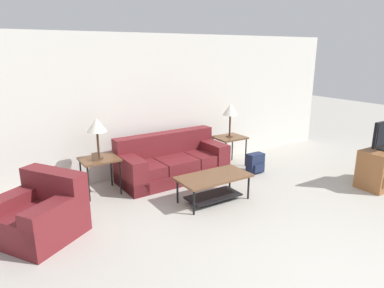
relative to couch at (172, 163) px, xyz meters
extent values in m
cube|color=silver|center=(0.03, 0.56, 1.00)|extent=(8.77, 0.06, 2.60)
cube|color=maroon|center=(0.00, -0.05, -0.19)|extent=(2.02, 0.92, 0.22)
cube|color=maroon|center=(-0.66, -0.09, 0.02)|extent=(0.67, 0.79, 0.20)
cube|color=maroon|center=(0.00, -0.07, 0.02)|extent=(0.67, 0.79, 0.20)
cube|color=maroon|center=(0.67, -0.05, 0.02)|extent=(0.67, 0.79, 0.20)
cube|color=maroon|center=(-0.01, 0.25, 0.32)|extent=(2.00, 0.32, 0.40)
cube|color=maroon|center=(-0.85, -0.08, -0.01)|extent=(0.31, 0.87, 0.58)
cube|color=maroon|center=(0.86, -0.02, -0.01)|extent=(0.31, 0.87, 0.58)
cube|color=maroon|center=(-2.45, -0.92, -0.10)|extent=(1.25, 1.26, 0.40)
cube|color=maroon|center=(-2.18, -0.75, 0.30)|extent=(0.72, 0.92, 0.40)
cube|color=maroon|center=(-2.63, -0.65, -0.02)|extent=(0.89, 0.71, 0.56)
cube|color=maroon|center=(-2.27, -1.20, -0.02)|extent=(0.89, 0.71, 0.56)
cube|color=brown|center=(0.06, -1.22, 0.10)|extent=(1.15, 0.59, 0.04)
cylinder|color=black|center=(-0.46, -1.46, -0.11)|extent=(0.03, 0.03, 0.39)
cylinder|color=black|center=(0.58, -1.46, -0.11)|extent=(0.03, 0.03, 0.39)
cylinder|color=black|center=(-0.46, -0.98, -0.11)|extent=(0.03, 0.03, 0.39)
cylinder|color=black|center=(0.58, -0.98, -0.11)|extent=(0.03, 0.03, 0.39)
cube|color=black|center=(0.06, -1.22, -0.22)|extent=(0.86, 0.42, 0.02)
cube|color=brown|center=(-1.34, 0.02, 0.29)|extent=(0.60, 0.52, 0.03)
cylinder|color=black|center=(-1.60, -0.20, -0.01)|extent=(0.03, 0.03, 0.58)
cylinder|color=black|center=(-1.08, -0.20, -0.01)|extent=(0.03, 0.03, 0.58)
cylinder|color=black|center=(-1.60, 0.24, -0.01)|extent=(0.03, 0.03, 0.58)
cylinder|color=black|center=(-1.08, 0.24, -0.01)|extent=(0.03, 0.03, 0.58)
cube|color=brown|center=(1.34, 0.02, 0.29)|extent=(0.60, 0.52, 0.03)
cylinder|color=black|center=(1.08, -0.20, -0.01)|extent=(0.03, 0.03, 0.58)
cylinder|color=black|center=(1.60, -0.20, -0.01)|extent=(0.03, 0.03, 0.58)
cylinder|color=black|center=(1.08, 0.24, -0.01)|extent=(0.03, 0.03, 0.58)
cylinder|color=black|center=(1.60, 0.24, -0.01)|extent=(0.03, 0.03, 0.58)
cylinder|color=#472D1E|center=(-1.34, 0.02, 0.32)|extent=(0.14, 0.14, 0.02)
cylinder|color=#472D1E|center=(-1.34, 0.02, 0.54)|extent=(0.04, 0.04, 0.43)
cone|color=white|center=(-1.34, 0.02, 0.87)|extent=(0.31, 0.31, 0.22)
cylinder|color=#472D1E|center=(1.34, 0.02, 0.32)|extent=(0.14, 0.14, 0.02)
cylinder|color=#472D1E|center=(1.34, 0.02, 0.54)|extent=(0.04, 0.04, 0.43)
cone|color=white|center=(1.34, 0.02, 0.87)|extent=(0.31, 0.31, 0.22)
cube|color=#935B33|center=(2.91, -2.29, 0.03)|extent=(0.91, 0.48, 0.66)
cube|color=#1E2847|center=(1.51, -0.59, -0.11)|extent=(0.32, 0.19, 0.38)
cube|color=#1E2847|center=(1.51, -0.71, -0.18)|extent=(0.24, 0.05, 0.15)
cylinder|color=#1E2847|center=(1.42, -0.48, -0.09)|extent=(0.02, 0.02, 0.28)
cylinder|color=#1E2847|center=(1.60, -0.48, -0.09)|extent=(0.02, 0.02, 0.28)
cube|color=#4C3828|center=(-1.43, -0.06, 0.37)|extent=(0.10, 0.04, 0.13)
camera|label=1|loc=(-2.88, -5.26, 2.01)|focal=32.00mm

